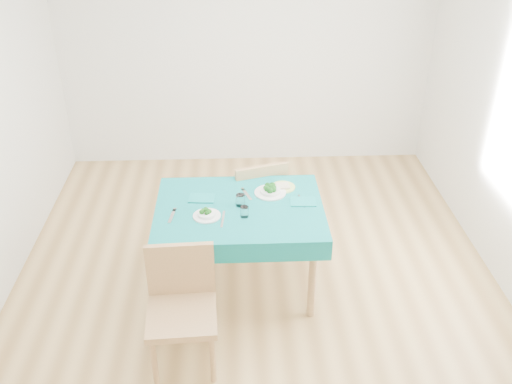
{
  "coord_description": "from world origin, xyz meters",
  "views": [
    {
      "loc": [
        -0.17,
        -3.73,
        3.03
      ],
      "look_at": [
        0.0,
        0.0,
        0.85
      ],
      "focal_mm": 40.0,
      "sensor_mm": 36.0,
      "label": 1
    }
  ],
  "objects_px": {
    "table": "(240,248)",
    "bowl_near": "(207,213)",
    "chair_far": "(254,184)",
    "side_plate": "(283,187)",
    "bowl_far": "(270,189)",
    "chair_near": "(180,298)"
  },
  "relations": [
    {
      "from": "side_plate",
      "to": "table",
      "type": "bearing_deg",
      "value": -141.72
    },
    {
      "from": "table",
      "to": "chair_near",
      "type": "height_order",
      "value": "chair_near"
    },
    {
      "from": "table",
      "to": "chair_far",
      "type": "xyz_separation_m",
      "value": [
        0.14,
        0.68,
        0.19
      ]
    },
    {
      "from": "table",
      "to": "side_plate",
      "type": "bearing_deg",
      "value": 38.28
    },
    {
      "from": "chair_far",
      "to": "bowl_near",
      "type": "bearing_deg",
      "value": 48.25
    },
    {
      "from": "table",
      "to": "bowl_far",
      "type": "bearing_deg",
      "value": 38.15
    },
    {
      "from": "table",
      "to": "bowl_near",
      "type": "relative_size",
      "value": 6.16
    },
    {
      "from": "chair_near",
      "to": "bowl_near",
      "type": "bearing_deg",
      "value": 74.33
    },
    {
      "from": "table",
      "to": "chair_far",
      "type": "relative_size",
      "value": 1.11
    },
    {
      "from": "chair_near",
      "to": "bowl_far",
      "type": "distance_m",
      "value": 1.21
    },
    {
      "from": "chair_near",
      "to": "bowl_near",
      "type": "relative_size",
      "value": 5.58
    },
    {
      "from": "chair_near",
      "to": "bowl_far",
      "type": "height_order",
      "value": "chair_near"
    },
    {
      "from": "chair_far",
      "to": "chair_near",
      "type": "bearing_deg",
      "value": 53.6
    },
    {
      "from": "table",
      "to": "chair_near",
      "type": "relative_size",
      "value": 1.1
    },
    {
      "from": "chair_far",
      "to": "bowl_far",
      "type": "xyz_separation_m",
      "value": [
        0.11,
        -0.49,
        0.23
      ]
    },
    {
      "from": "side_plate",
      "to": "chair_far",
      "type": "bearing_deg",
      "value": 118.68
    },
    {
      "from": "chair_far",
      "to": "side_plate",
      "type": "bearing_deg",
      "value": 102.09
    },
    {
      "from": "bowl_far",
      "to": "side_plate",
      "type": "height_order",
      "value": "bowl_far"
    },
    {
      "from": "chair_near",
      "to": "chair_far",
      "type": "bearing_deg",
      "value": 67.56
    },
    {
      "from": "table",
      "to": "side_plate",
      "type": "distance_m",
      "value": 0.59
    },
    {
      "from": "chair_near",
      "to": "side_plate",
      "type": "distance_m",
      "value": 1.34
    },
    {
      "from": "chair_far",
      "to": "bowl_far",
      "type": "bearing_deg",
      "value": 86.29
    }
  ]
}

